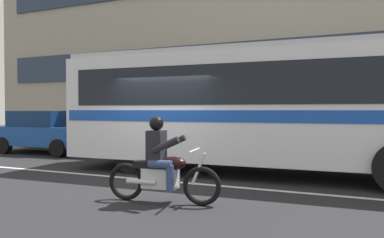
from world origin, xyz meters
TOP-DOWN VIEW (x-y plane):
  - ground_plane at (0.00, 0.00)m, footprint 60.00×60.00m
  - sidewalk_curb at (0.00, 5.10)m, footprint 28.00×3.80m
  - lane_center_stripe at (0.00, -0.60)m, footprint 26.60×0.14m
  - office_building_facade at (0.00, 7.39)m, footprint 28.00×0.89m
  - transit_bus at (2.32, 1.19)m, footprint 10.64×2.97m
  - motorcycle_with_rider at (1.17, -2.37)m, footprint 2.13×0.67m
  - parked_sedan_curbside at (-6.48, 2.58)m, footprint 4.30×1.90m
  - fire_hydrant at (-5.33, 4.32)m, footprint 0.22×0.30m

SIDE VIEW (x-z plane):
  - ground_plane at x=0.00m, z-range 0.00..0.00m
  - lane_center_stripe at x=0.00m, z-range 0.00..0.01m
  - sidewalk_curb at x=0.00m, z-range 0.00..0.15m
  - fire_hydrant at x=-5.33m, z-range 0.14..0.89m
  - motorcycle_with_rider at x=1.17m, z-range -0.13..1.44m
  - parked_sedan_curbside at x=-6.48m, z-range 0.03..1.67m
  - transit_bus at x=2.32m, z-range 0.27..3.49m
  - office_building_facade at x=0.00m, z-range 0.01..11.16m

